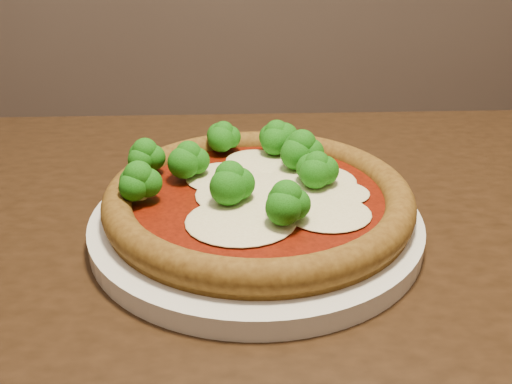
{
  "coord_description": "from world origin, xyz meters",
  "views": [
    {
      "loc": [
        0.15,
        -0.6,
        1.01
      ],
      "look_at": [
        0.17,
        -0.16,
        0.79
      ],
      "focal_mm": 40.0,
      "sensor_mm": 36.0,
      "label": 1
    }
  ],
  "objects": [
    {
      "name": "dining_table",
      "position": [
        0.24,
        -0.2,
        0.64
      ],
      "size": [
        1.19,
        0.72,
        0.75
      ],
      "rotation": [
        0.0,
        0.0,
        -0.01
      ],
      "color": "black",
      "rests_on": "floor"
    },
    {
      "name": "plate",
      "position": [
        0.17,
        -0.16,
        0.76
      ],
      "size": [
        0.29,
        0.29,
        0.02
      ],
      "primitive_type": "cylinder",
      "color": "silver",
      "rests_on": "dining_table"
    },
    {
      "name": "pizza",
      "position": [
        0.17,
        -0.15,
        0.78
      ],
      "size": [
        0.28,
        0.28,
        0.06
      ],
      "rotation": [
        0.0,
        0.0,
        -0.07
      ],
      "color": "brown",
      "rests_on": "plate"
    }
  ]
}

